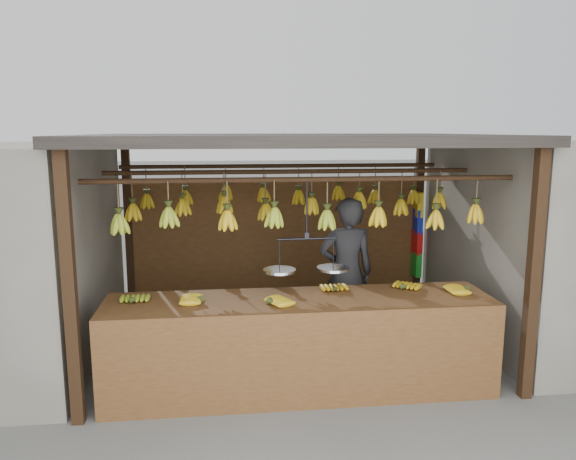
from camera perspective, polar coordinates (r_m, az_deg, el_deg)
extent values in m
plane|color=#5B5B57|center=(6.59, 0.31, -11.66)|extent=(80.00, 80.00, 0.00)
cube|color=black|center=(4.91, -21.28, -5.87)|extent=(0.10, 0.10, 2.30)
cube|color=black|center=(5.50, 23.65, -4.39)|extent=(0.10, 0.10, 2.30)
cube|color=black|center=(7.78, -15.86, 0.15)|extent=(0.10, 0.10, 2.30)
cube|color=black|center=(8.16, 13.06, 0.72)|extent=(0.10, 0.10, 2.30)
cube|color=black|center=(6.12, 0.33, 9.22)|extent=(4.30, 3.30, 0.10)
cylinder|color=black|center=(5.15, 1.71, 5.15)|extent=(4.00, 0.05, 0.05)
cylinder|color=black|center=(6.14, 0.33, 5.96)|extent=(4.00, 0.05, 0.05)
cylinder|color=black|center=(7.13, -0.67, 6.53)|extent=(4.00, 0.05, 0.05)
cube|color=brown|center=(7.77, -1.04, -1.36)|extent=(4.00, 0.06, 1.80)
cube|color=brown|center=(5.27, 1.22, -7.40)|extent=(3.61, 0.80, 0.08)
cube|color=brown|center=(5.04, 1.85, -13.22)|extent=(3.61, 0.04, 0.90)
cube|color=black|center=(5.15, -17.95, -13.68)|extent=(0.07, 0.07, 0.82)
cube|color=black|center=(5.60, 19.70, -11.83)|extent=(0.07, 0.07, 0.82)
cube|color=black|center=(5.79, -16.60, -10.91)|extent=(0.07, 0.07, 0.82)
cube|color=black|center=(6.19, 16.80, -9.53)|extent=(0.07, 0.07, 0.82)
ellipsoid|color=#92A523|center=(5.27, -15.41, -6.97)|extent=(0.18, 0.24, 0.06)
ellipsoid|color=gold|center=(5.20, -8.83, -6.96)|extent=(0.25, 0.19, 0.06)
ellipsoid|color=gold|center=(5.04, -1.72, -7.39)|extent=(0.30, 0.27, 0.06)
ellipsoid|color=gold|center=(5.45, 4.89, -6.05)|extent=(0.19, 0.25, 0.06)
ellipsoid|color=gold|center=(5.62, 11.72, -5.74)|extent=(0.29, 0.30, 0.06)
ellipsoid|color=gold|center=(5.71, 17.63, -5.76)|extent=(0.24, 0.18, 0.06)
ellipsoid|color=#92A523|center=(5.23, -16.74, 0.56)|extent=(0.16, 0.16, 0.28)
ellipsoid|color=#92A523|center=(5.12, -11.99, 1.29)|extent=(0.16, 0.16, 0.28)
ellipsoid|color=gold|center=(5.11, -6.16, 0.98)|extent=(0.16, 0.16, 0.28)
ellipsoid|color=#92A523|center=(5.12, -1.40, 1.28)|extent=(0.16, 0.16, 0.28)
ellipsoid|color=#92A523|center=(5.24, 3.98, 1.05)|extent=(0.16, 0.16, 0.28)
ellipsoid|color=gold|center=(5.34, 9.14, 1.34)|extent=(0.16, 0.16, 0.28)
ellipsoid|color=gold|center=(5.51, 14.76, 1.05)|extent=(0.16, 0.16, 0.28)
ellipsoid|color=gold|center=(5.73, 18.51, 1.57)|extent=(0.16, 0.16, 0.28)
ellipsoid|color=gold|center=(6.17, -15.46, 1.77)|extent=(0.16, 0.16, 0.28)
ellipsoid|color=gold|center=(6.18, -10.63, 2.30)|extent=(0.16, 0.16, 0.28)
ellipsoid|color=gold|center=(6.10, -6.48, 2.57)|extent=(0.16, 0.16, 0.28)
ellipsoid|color=gold|center=(6.16, -2.30, 1.86)|extent=(0.16, 0.16, 0.28)
ellipsoid|color=gold|center=(6.20, 2.42, 2.45)|extent=(0.16, 0.16, 0.28)
ellipsoid|color=gold|center=(6.34, 7.24, 3.00)|extent=(0.16, 0.16, 0.28)
ellipsoid|color=gold|center=(6.49, 11.40, 2.29)|extent=(0.16, 0.16, 0.28)
ellipsoid|color=gold|center=(6.55, 15.10, 2.90)|extent=(0.16, 0.16, 0.28)
ellipsoid|color=gold|center=(7.19, -14.13, 2.85)|extent=(0.16, 0.16, 0.28)
ellipsoid|color=gold|center=(7.09, -10.37, 3.25)|extent=(0.16, 0.16, 0.28)
ellipsoid|color=gold|center=(7.09, -6.31, 3.76)|extent=(0.16, 0.16, 0.28)
ellipsoid|color=gold|center=(7.13, -2.48, 3.58)|extent=(0.16, 0.16, 0.28)
ellipsoid|color=gold|center=(7.15, 1.08, 3.34)|extent=(0.16, 0.16, 0.28)
ellipsoid|color=gold|center=(7.31, 5.13, 3.78)|extent=(0.16, 0.16, 0.28)
ellipsoid|color=gold|center=(7.41, 8.80, 3.37)|extent=(0.16, 0.16, 0.28)
ellipsoid|color=gold|center=(7.53, 12.64, 3.29)|extent=(0.16, 0.16, 0.28)
cylinder|color=black|center=(5.18, 1.92, 2.11)|extent=(0.02, 0.02, 0.55)
cylinder|color=black|center=(5.23, 1.91, -0.90)|extent=(0.56, 0.05, 0.02)
cylinder|color=silver|center=(5.25, -0.88, -4.19)|extent=(0.30, 0.30, 0.02)
cylinder|color=silver|center=(5.35, 4.60, -3.97)|extent=(0.30, 0.30, 0.02)
imported|color=#262628|center=(6.38, 5.96, -4.35)|extent=(0.63, 0.42, 1.71)
cube|color=yellow|center=(7.96, 13.10, 2.55)|extent=(0.08, 0.26, 0.34)
cube|color=#1426BF|center=(8.00, 13.03, 0.89)|extent=(0.08, 0.26, 0.34)
cube|color=red|center=(8.05, 12.95, -1.20)|extent=(0.08, 0.26, 0.34)
cube|color=#199926|center=(8.11, 12.86, -3.36)|extent=(0.08, 0.26, 0.34)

